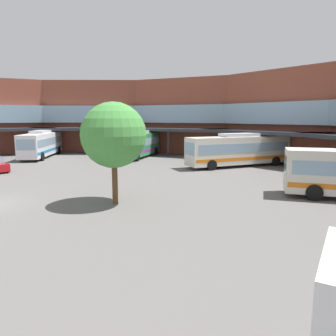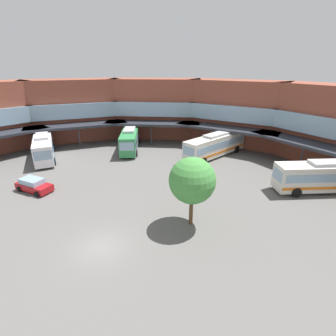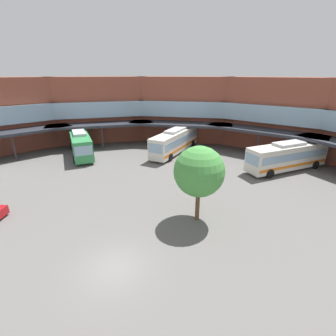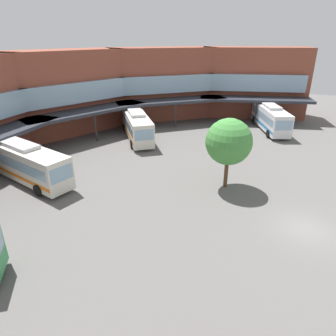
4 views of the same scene
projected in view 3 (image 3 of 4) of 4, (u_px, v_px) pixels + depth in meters
ground_plane at (115, 267)px, 16.18m from camera, size 119.17×119.17×0.00m
station_building at (172, 121)px, 34.28m from camera, size 77.11×40.07×11.24m
bus_0 at (287, 156)px, 31.77m from camera, size 10.94×8.58×3.69m
bus_1 at (175, 141)px, 38.99m from camera, size 5.99×12.67×3.74m
bus_2 at (80, 143)px, 37.57m from camera, size 8.07×10.33×3.67m
plaza_tree at (199, 172)px, 19.93m from camera, size 4.15×4.15×6.51m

